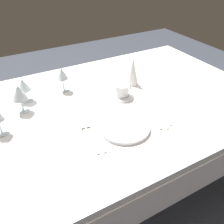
{
  "coord_description": "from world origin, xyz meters",
  "views": [
    {
      "loc": [
        -0.48,
        -0.96,
        1.44
      ],
      "look_at": [
        -0.02,
        -0.11,
        0.76
      ],
      "focal_mm": 37.79,
      "sensor_mm": 36.0,
      "label": 1
    }
  ],
  "objects_px": {
    "wine_glass_far": "(62,75)",
    "wine_glass_left": "(23,86)",
    "spoon_soup": "(151,113)",
    "spoon_dessert": "(153,110)",
    "coffee_cup_left": "(122,90)",
    "dinner_plate": "(124,127)",
    "wine_glass_centre": "(19,93)",
    "napkin_folded": "(133,71)",
    "fork_inner": "(88,137)",
    "fork_outer": "(94,136)",
    "dinner_knife": "(148,117)"
  },
  "relations": [
    {
      "from": "spoon_dessert",
      "to": "coffee_cup_left",
      "type": "height_order",
      "value": "coffee_cup_left"
    },
    {
      "from": "dinner_knife",
      "to": "fork_outer",
      "type": "bearing_deg",
      "value": 179.95
    },
    {
      "from": "spoon_dessert",
      "to": "coffee_cup_left",
      "type": "bearing_deg",
      "value": 110.13
    },
    {
      "from": "spoon_dessert",
      "to": "wine_glass_left",
      "type": "distance_m",
      "value": 0.7
    },
    {
      "from": "fork_inner",
      "to": "coffee_cup_left",
      "type": "xyz_separation_m",
      "value": [
        0.31,
        0.22,
        0.04
      ]
    },
    {
      "from": "wine_glass_far",
      "to": "wine_glass_left",
      "type": "bearing_deg",
      "value": -177.84
    },
    {
      "from": "dinner_plate",
      "to": "fork_inner",
      "type": "bearing_deg",
      "value": 172.39
    },
    {
      "from": "wine_glass_left",
      "to": "wine_glass_far",
      "type": "height_order",
      "value": "wine_glass_far"
    },
    {
      "from": "spoon_soup",
      "to": "wine_glass_far",
      "type": "height_order",
      "value": "wine_glass_far"
    },
    {
      "from": "fork_inner",
      "to": "wine_glass_left",
      "type": "height_order",
      "value": "wine_glass_left"
    },
    {
      "from": "wine_glass_far",
      "to": "napkin_folded",
      "type": "bearing_deg",
      "value": -17.74
    },
    {
      "from": "wine_glass_left",
      "to": "coffee_cup_left",
      "type": "bearing_deg",
      "value": -24.63
    },
    {
      "from": "fork_inner",
      "to": "coffee_cup_left",
      "type": "bearing_deg",
      "value": 35.85
    },
    {
      "from": "dinner_knife",
      "to": "dinner_plate",
      "type": "bearing_deg",
      "value": -173.05
    },
    {
      "from": "dinner_plate",
      "to": "wine_glass_far",
      "type": "height_order",
      "value": "wine_glass_far"
    },
    {
      "from": "fork_outer",
      "to": "dinner_knife",
      "type": "xyz_separation_m",
      "value": [
        0.3,
        -0.0,
        0.0
      ]
    },
    {
      "from": "spoon_soup",
      "to": "spoon_dessert",
      "type": "bearing_deg",
      "value": 27.99
    },
    {
      "from": "coffee_cup_left",
      "to": "napkin_folded",
      "type": "xyz_separation_m",
      "value": [
        0.13,
        0.1,
        0.04
      ]
    },
    {
      "from": "wine_glass_centre",
      "to": "wine_glass_far",
      "type": "xyz_separation_m",
      "value": [
        0.26,
        0.1,
        -0.01
      ]
    },
    {
      "from": "fork_outer",
      "to": "spoon_soup",
      "type": "height_order",
      "value": "spoon_soup"
    },
    {
      "from": "wine_glass_centre",
      "to": "wine_glass_far",
      "type": "bearing_deg",
      "value": 21.49
    },
    {
      "from": "spoon_dessert",
      "to": "napkin_folded",
      "type": "relative_size",
      "value": 1.36
    },
    {
      "from": "dinner_plate",
      "to": "dinner_knife",
      "type": "bearing_deg",
      "value": 6.95
    },
    {
      "from": "wine_glass_left",
      "to": "wine_glass_far",
      "type": "distance_m",
      "value": 0.22
    },
    {
      "from": "spoon_soup",
      "to": "fork_inner",
      "type": "bearing_deg",
      "value": -177.86
    },
    {
      "from": "napkin_folded",
      "to": "wine_glass_far",
      "type": "bearing_deg",
      "value": 162.26
    },
    {
      "from": "spoon_soup",
      "to": "spoon_dessert",
      "type": "distance_m",
      "value": 0.03
    },
    {
      "from": "spoon_dessert",
      "to": "wine_glass_centre",
      "type": "relative_size",
      "value": 1.54
    },
    {
      "from": "dinner_plate",
      "to": "spoon_dessert",
      "type": "distance_m",
      "value": 0.21
    },
    {
      "from": "coffee_cup_left",
      "to": "wine_glass_far",
      "type": "relative_size",
      "value": 0.7
    },
    {
      "from": "spoon_dessert",
      "to": "napkin_folded",
      "type": "xyz_separation_m",
      "value": [
        0.06,
        0.3,
        0.08
      ]
    },
    {
      "from": "fork_inner",
      "to": "napkin_folded",
      "type": "distance_m",
      "value": 0.56
    },
    {
      "from": "wine_glass_left",
      "to": "napkin_folded",
      "type": "height_order",
      "value": "napkin_folded"
    },
    {
      "from": "dinner_plate",
      "to": "fork_outer",
      "type": "distance_m",
      "value": 0.15
    },
    {
      "from": "wine_glass_centre",
      "to": "wine_glass_left",
      "type": "height_order",
      "value": "wine_glass_centre"
    },
    {
      "from": "wine_glass_far",
      "to": "napkin_folded",
      "type": "xyz_separation_m",
      "value": [
        0.4,
        -0.13,
        -0.01
      ]
    },
    {
      "from": "fork_outer",
      "to": "wine_glass_left",
      "type": "xyz_separation_m",
      "value": [
        -0.2,
        0.45,
        0.09
      ]
    },
    {
      "from": "fork_outer",
      "to": "wine_glass_left",
      "type": "height_order",
      "value": "wine_glass_left"
    },
    {
      "from": "dinner_knife",
      "to": "spoon_dessert",
      "type": "height_order",
      "value": "spoon_dessert"
    },
    {
      "from": "dinner_plate",
      "to": "coffee_cup_left",
      "type": "bearing_deg",
      "value": 61.4
    },
    {
      "from": "coffee_cup_left",
      "to": "wine_glass_far",
      "type": "distance_m",
      "value": 0.35
    },
    {
      "from": "spoon_soup",
      "to": "napkin_folded",
      "type": "distance_m",
      "value": 0.34
    },
    {
      "from": "wine_glass_left",
      "to": "wine_glass_far",
      "type": "bearing_deg",
      "value": 2.16
    },
    {
      "from": "coffee_cup_left",
      "to": "wine_glass_centre",
      "type": "distance_m",
      "value": 0.54
    },
    {
      "from": "fork_outer",
      "to": "napkin_folded",
      "type": "height_order",
      "value": "napkin_folded"
    },
    {
      "from": "fork_outer",
      "to": "fork_inner",
      "type": "height_order",
      "value": "same"
    },
    {
      "from": "dinner_plate",
      "to": "wine_glass_centre",
      "type": "distance_m",
      "value": 0.55
    },
    {
      "from": "spoon_soup",
      "to": "spoon_dessert",
      "type": "height_order",
      "value": "same"
    },
    {
      "from": "dinner_knife",
      "to": "spoon_soup",
      "type": "xyz_separation_m",
      "value": [
        0.03,
        0.02,
        0.0
      ]
    },
    {
      "from": "fork_inner",
      "to": "coffee_cup_left",
      "type": "relative_size",
      "value": 2.16
    }
  ]
}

